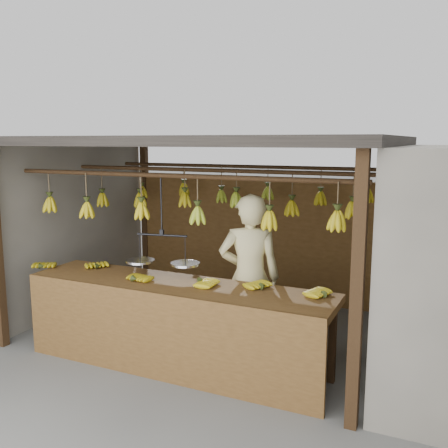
% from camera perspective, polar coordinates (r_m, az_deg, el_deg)
% --- Properties ---
extents(ground, '(80.00, 80.00, 0.00)m').
position_cam_1_polar(ground, '(6.46, -1.14, -11.86)').
color(ground, '#5B5B57').
extents(stall, '(4.30, 3.30, 2.40)m').
position_cam_1_polar(stall, '(6.32, 0.11, 6.05)').
color(stall, black).
rests_on(stall, ground).
extents(neighbor_left, '(3.00, 3.00, 2.30)m').
position_cam_1_polar(neighbor_left, '(8.34, -23.99, 0.40)').
color(neighbor_left, slate).
rests_on(neighbor_left, ground).
extents(counter, '(3.47, 0.75, 0.96)m').
position_cam_1_polar(counter, '(5.16, -6.08, -9.24)').
color(counter, brown).
rests_on(counter, ground).
extents(hanging_bananas, '(3.61, 2.25, 0.39)m').
position_cam_1_polar(hanging_bananas, '(6.07, -1.28, 2.49)').
color(hanging_bananas, '#B8A113').
rests_on(hanging_bananas, ground).
extents(balance_scale, '(0.80, 0.39, 0.94)m').
position_cam_1_polar(balance_scale, '(5.34, -7.05, -3.93)').
color(balance_scale, black).
rests_on(balance_scale, ground).
extents(vendor, '(0.78, 0.65, 1.81)m').
position_cam_1_polar(vendor, '(5.37, 2.92, -6.14)').
color(vendor, beige).
rests_on(vendor, ground).
extents(bag_bundles, '(0.08, 0.26, 1.22)m').
position_cam_1_polar(bag_bundles, '(6.93, 18.54, -2.48)').
color(bag_bundles, red).
rests_on(bag_bundles, ground).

